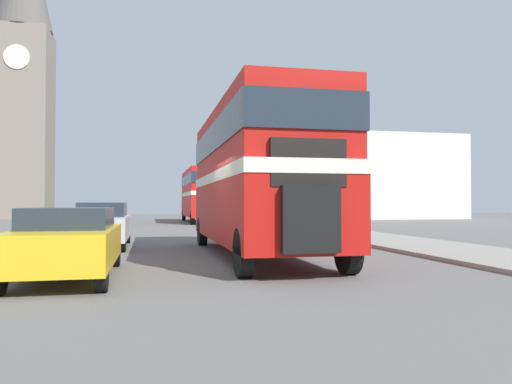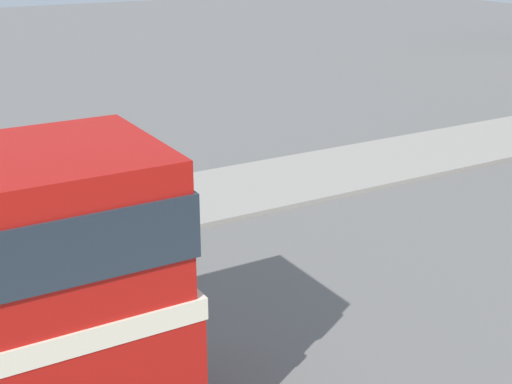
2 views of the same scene
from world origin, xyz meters
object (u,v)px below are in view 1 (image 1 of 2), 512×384
(bus_distant, at_px, (201,191))
(pedestrian_walking, at_px, (343,211))
(double_decker_bus, at_px, (256,170))
(car_parked_near, at_px, (68,241))
(car_parked_mid, at_px, (103,224))
(church_tower, at_px, (24,59))

(bus_distant, relative_size, pedestrian_walking, 6.18)
(double_decker_bus, distance_m, bus_distant, 26.07)
(double_decker_bus, relative_size, bus_distant, 0.91)
(car_parked_near, bearing_deg, pedestrian_walking, 50.05)
(car_parked_near, height_order, car_parked_mid, car_parked_mid)
(car_parked_mid, bearing_deg, pedestrian_walking, 29.65)
(bus_distant, distance_m, car_parked_near, 29.92)
(car_parked_near, distance_m, pedestrian_walking, 17.62)
(double_decker_bus, bearing_deg, bus_distant, 87.63)
(pedestrian_walking, bearing_deg, bus_distant, 109.74)
(bus_distant, xyz_separation_m, pedestrian_walking, (5.68, -15.83, -1.35))
(bus_distant, xyz_separation_m, church_tower, (-16.40, 13.26, 13.45))
(bus_distant, relative_size, church_tower, 0.35)
(pedestrian_walking, xyz_separation_m, church_tower, (-22.08, 29.09, 14.80))
(car_parked_near, bearing_deg, church_tower, 104.18)
(double_decker_bus, xyz_separation_m, bus_distant, (1.08, 26.05, 0.03))
(car_parked_near, xyz_separation_m, pedestrian_walking, (11.31, 13.51, 0.38))
(car_parked_mid, bearing_deg, bus_distant, 75.90)
(bus_distant, height_order, car_parked_mid, bus_distant)
(church_tower, bearing_deg, pedestrian_walking, -52.80)
(car_parked_near, bearing_deg, double_decker_bus, 35.82)
(church_tower, bearing_deg, double_decker_bus, -68.71)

